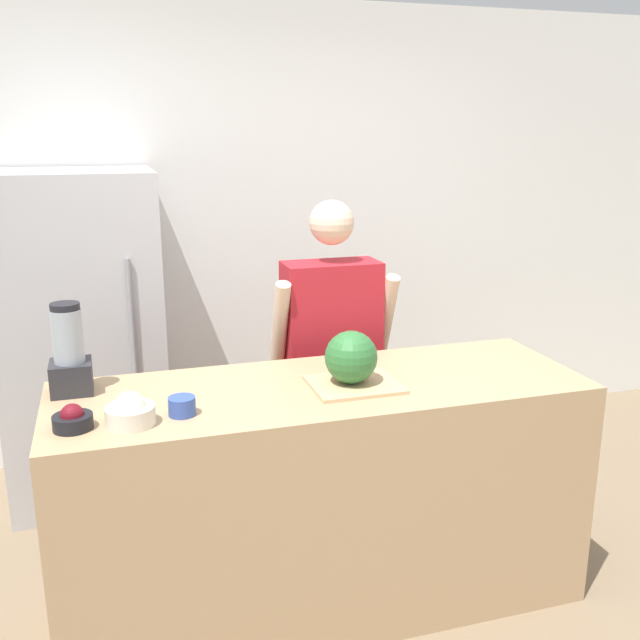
{
  "coord_description": "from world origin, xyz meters",
  "views": [
    {
      "loc": [
        -0.77,
        -2.12,
        1.89
      ],
      "look_at": [
        0.0,
        0.38,
        1.19
      ],
      "focal_mm": 40.0,
      "sensor_mm": 36.0,
      "label": 1
    }
  ],
  "objects_px": {
    "bowl_cherries": "(73,420)",
    "blender": "(69,355)",
    "watermelon": "(351,357)",
    "bowl_small_blue": "(182,406)",
    "refrigerator": "(83,338)",
    "person": "(331,364)",
    "bowl_cream": "(130,412)"
  },
  "relations": [
    {
      "from": "refrigerator",
      "to": "person",
      "type": "height_order",
      "value": "refrigerator"
    },
    {
      "from": "person",
      "to": "bowl_cream",
      "type": "bearing_deg",
      "value": -140.42
    },
    {
      "from": "bowl_small_blue",
      "to": "person",
      "type": "bearing_deg",
      "value": 44.01
    },
    {
      "from": "bowl_cherries",
      "to": "blender",
      "type": "bearing_deg",
      "value": 91.86
    },
    {
      "from": "bowl_cherries",
      "to": "blender",
      "type": "height_order",
      "value": "blender"
    },
    {
      "from": "bowl_cherries",
      "to": "person",
      "type": "bearing_deg",
      "value": 34.06
    },
    {
      "from": "blender",
      "to": "bowl_cream",
      "type": "bearing_deg",
      "value": -62.6
    },
    {
      "from": "refrigerator",
      "to": "bowl_small_blue",
      "type": "relative_size",
      "value": 18.03
    },
    {
      "from": "bowl_cream",
      "to": "blender",
      "type": "distance_m",
      "value": 0.44
    },
    {
      "from": "watermelon",
      "to": "bowl_cream",
      "type": "height_order",
      "value": "watermelon"
    },
    {
      "from": "watermelon",
      "to": "bowl_cherries",
      "type": "distance_m",
      "value": 1.02
    },
    {
      "from": "bowl_small_blue",
      "to": "blender",
      "type": "xyz_separation_m",
      "value": [
        -0.37,
        0.34,
        0.11
      ]
    },
    {
      "from": "blender",
      "to": "watermelon",
      "type": "bearing_deg",
      "value": -13.18
    },
    {
      "from": "blender",
      "to": "bowl_cherries",
      "type": "bearing_deg",
      "value": -88.14
    },
    {
      "from": "person",
      "to": "watermelon",
      "type": "distance_m",
      "value": 0.71
    },
    {
      "from": "refrigerator",
      "to": "bowl_cherries",
      "type": "relative_size",
      "value": 13.03
    },
    {
      "from": "person",
      "to": "bowl_cream",
      "type": "xyz_separation_m",
      "value": [
        -0.96,
        -0.79,
        0.18
      ]
    },
    {
      "from": "refrigerator",
      "to": "person",
      "type": "bearing_deg",
      "value": -29.83
    },
    {
      "from": "bowl_small_blue",
      "to": "blender",
      "type": "relative_size",
      "value": 0.27
    },
    {
      "from": "watermelon",
      "to": "bowl_cream",
      "type": "xyz_separation_m",
      "value": [
        -0.83,
        -0.14,
        -0.07
      ]
    },
    {
      "from": "refrigerator",
      "to": "person",
      "type": "distance_m",
      "value": 1.31
    },
    {
      "from": "bowl_cherries",
      "to": "blender",
      "type": "xyz_separation_m",
      "value": [
        -0.01,
        0.36,
        0.11
      ]
    },
    {
      "from": "bowl_cherries",
      "to": "bowl_small_blue",
      "type": "height_order",
      "value": "bowl_cherries"
    },
    {
      "from": "bowl_cream",
      "to": "watermelon",
      "type": "bearing_deg",
      "value": 9.41
    },
    {
      "from": "blender",
      "to": "person",
      "type": "bearing_deg",
      "value": 19.86
    },
    {
      "from": "bowl_cherries",
      "to": "bowl_small_blue",
      "type": "xyz_separation_m",
      "value": [
        0.36,
        0.01,
        -0.0
      ]
    },
    {
      "from": "bowl_cream",
      "to": "bowl_small_blue",
      "type": "distance_m",
      "value": 0.18
    },
    {
      "from": "refrigerator",
      "to": "blender",
      "type": "bearing_deg",
      "value": -90.82
    },
    {
      "from": "person",
      "to": "blender",
      "type": "height_order",
      "value": "person"
    },
    {
      "from": "watermelon",
      "to": "bowl_small_blue",
      "type": "relative_size",
      "value": 2.15
    },
    {
      "from": "bowl_cream",
      "to": "bowl_small_blue",
      "type": "relative_size",
      "value": 1.75
    },
    {
      "from": "refrigerator",
      "to": "watermelon",
      "type": "relative_size",
      "value": 8.38
    }
  ]
}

